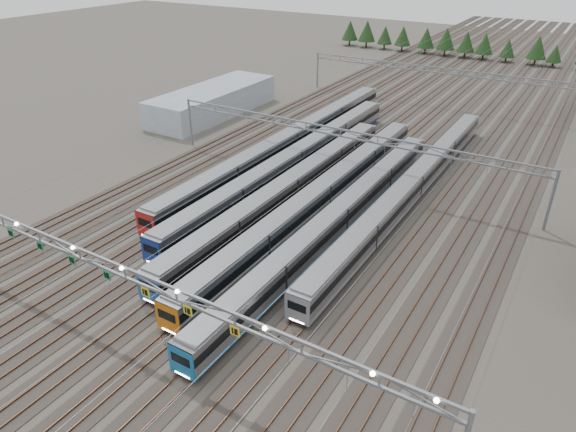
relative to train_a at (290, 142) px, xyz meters
The scene contains 13 objects.
ground 46.25m from the train_a, 75.91° to the right, with size 400.00×400.00×0.00m, color #47423A.
track_bed 56.33m from the train_a, 78.48° to the left, with size 54.00×260.00×5.42m.
train_a is the anchor object (origin of this frame).
train_b 7.74m from the train_a, 54.44° to the right, with size 2.80×59.36×3.65m.
train_c 17.59m from the train_a, 59.23° to the right, with size 2.82×51.61×3.68m.
train_d 19.81m from the train_a, 47.05° to the right, with size 2.77×57.26×3.61m.
train_e 25.97m from the train_a, 46.12° to the right, with size 2.63×55.40×3.42m.
train_f 23.07m from the train_a, 12.77° to the right, with size 2.63×61.84×3.42m.
gantry_near 46.57m from the train_a, 76.00° to the right, with size 56.36×0.61×8.08m.
gantry_mid 12.95m from the train_a, 23.16° to the right, with size 56.36×0.36×8.00m.
gantry_far 41.95m from the train_a, 74.36° to the left, with size 56.36×0.36×8.00m.
west_shed 27.08m from the train_a, 155.82° to the left, with size 10.00×30.00×5.14m, color #8F9EAA.
treeline 93.74m from the train_a, 79.77° to the left, with size 106.40×5.60×7.02m.
Camera 1 is at (29.55, -22.67, 31.62)m, focal length 32.00 mm.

